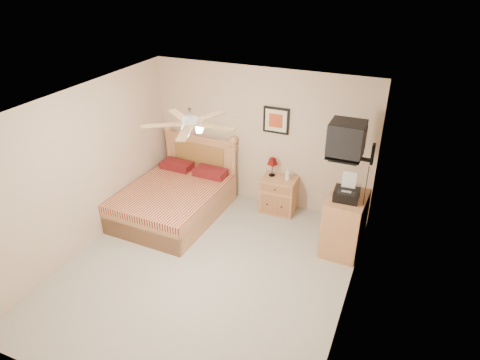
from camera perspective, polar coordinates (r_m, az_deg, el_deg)
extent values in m
plane|color=#A39F93|center=(6.45, -4.62, -11.90)|extent=(4.50, 4.50, 0.00)
cube|color=white|center=(5.22, -5.67, 9.69)|extent=(4.00, 4.50, 0.04)
cube|color=#CAB095|center=(7.58, 2.84, 5.64)|extent=(4.00, 0.04, 2.50)
cube|color=#CAB095|center=(4.29, -19.74, -16.20)|extent=(4.00, 0.04, 2.50)
cube|color=#CAB095|center=(6.81, -20.16, 1.19)|extent=(0.04, 4.50, 2.50)
cube|color=#CAB095|center=(5.22, 14.89, -6.53)|extent=(0.04, 4.50, 2.50)
cube|color=#A66F3F|center=(7.65, 5.16, -1.95)|extent=(0.61, 0.46, 0.65)
imported|color=silver|center=(7.41, 6.37, 0.81)|extent=(0.11, 0.11, 0.23)
cube|color=black|center=(7.34, 4.84, 7.93)|extent=(0.46, 0.04, 0.46)
cube|color=tan|center=(6.77, 13.75, -5.65)|extent=(0.58, 0.82, 0.93)
imported|color=#B9AD90|center=(6.74, 14.13, -1.09)|extent=(0.23, 0.28, 0.02)
imported|color=gray|center=(6.74, 14.32, -0.90)|extent=(0.21, 0.27, 0.02)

